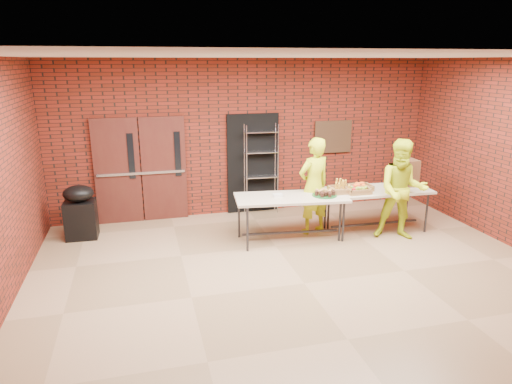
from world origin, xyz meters
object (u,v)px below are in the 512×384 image
at_px(volunteer_man, 402,190).
at_px(table_right, 377,193).
at_px(volunteer_woman, 314,186).
at_px(covered_grill, 80,212).
at_px(coffee_dispenser, 406,173).
at_px(table_left, 291,200).
at_px(wire_rack, 261,169).

bearing_deg(volunteer_man, table_right, 139.30).
xyz_separation_m(volunteer_woman, volunteer_man, (1.42, -0.68, 0.01)).
xyz_separation_m(table_right, covered_grill, (-5.39, 1.02, -0.25)).
bearing_deg(volunteer_woman, covered_grill, -27.44).
distance_m(covered_grill, volunteer_man, 5.83).
bearing_deg(table_right, coffee_dispenser, 11.38).
relative_size(coffee_dispenser, volunteer_man, 0.28).
bearing_deg(coffee_dispenser, table_left, -176.48).
xyz_separation_m(covered_grill, volunteer_woman, (4.20, -0.80, 0.41)).
xyz_separation_m(covered_grill, volunteer_man, (5.62, -1.48, 0.42)).
bearing_deg(table_right, volunteer_man, -62.28).
height_order(table_left, coffee_dispenser, coffee_dispenser).
height_order(table_right, covered_grill, covered_grill).
bearing_deg(wire_rack, volunteer_woman, -61.50).
height_order(coffee_dispenser, volunteer_woman, volunteer_woman).
height_order(table_left, volunteer_woman, volunteer_woman).
bearing_deg(wire_rack, table_left, -82.41).
distance_m(volunteer_woman, volunteer_man, 1.57).
bearing_deg(table_left, volunteer_woman, 32.05).
height_order(table_right, volunteer_woman, volunteer_woman).
distance_m(table_left, table_right, 1.72).
xyz_separation_m(coffee_dispenser, volunteer_woman, (-1.85, 0.10, -0.16)).
bearing_deg(table_left, covered_grill, 170.72).
xyz_separation_m(coffee_dispenser, volunteer_man, (-0.43, -0.58, -0.16)).
bearing_deg(volunteer_woman, table_left, 8.73).
height_order(volunteer_woman, volunteer_man, volunteer_man).
height_order(coffee_dispenser, volunteer_man, volunteer_man).
xyz_separation_m(wire_rack, volunteer_man, (2.05, -2.06, -0.03)).
bearing_deg(table_left, coffee_dispenser, 10.18).
bearing_deg(covered_grill, table_right, -8.90).
height_order(wire_rack, volunteer_man, wire_rack).
xyz_separation_m(table_right, coffee_dispenser, (0.66, 0.11, 0.32)).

